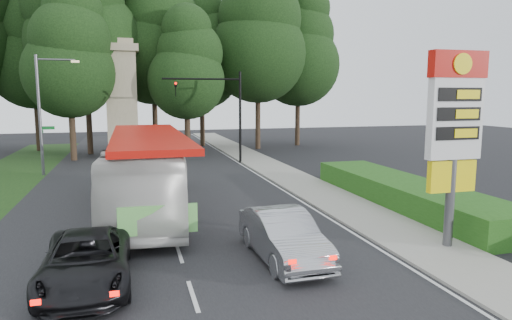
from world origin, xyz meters
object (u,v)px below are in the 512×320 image
object	(u,v)px
traffic_signal_mast	(224,104)
sedan_silver	(283,236)
transit_bus	(149,173)
gas_station_pylon	(455,123)
streetlight_signs	(43,109)
suv_charcoal	(86,261)
monument	(122,98)

from	to	relation	value
traffic_signal_mast	sedan_silver	world-z (taller)	traffic_signal_mast
traffic_signal_mast	transit_bus	bearing A→B (deg)	-114.66
gas_station_pylon	streetlight_signs	xyz separation A→B (m)	(-16.19, 20.01, -0.01)
gas_station_pylon	streetlight_signs	world-z (taller)	streetlight_signs
transit_bus	suv_charcoal	distance (m)	8.41
transit_bus	monument	bearing A→B (deg)	98.72
monument	sedan_silver	bearing A→B (deg)	-79.19
monument	transit_bus	xyz separation A→B (m)	(1.32, -19.85, -3.29)
traffic_signal_mast	monument	size ratio (longest dim) A/B	0.72
gas_station_pylon	traffic_signal_mast	world-z (taller)	traffic_signal_mast
gas_station_pylon	streetlight_signs	size ratio (longest dim) A/B	0.86
monument	suv_charcoal	bearing A→B (deg)	-91.64
traffic_signal_mast	transit_bus	world-z (taller)	traffic_signal_mast
streetlight_signs	monument	size ratio (longest dim) A/B	0.80
gas_station_pylon	sedan_silver	xyz separation A→B (m)	(-5.95, 0.52, -3.64)
traffic_signal_mast	monument	bearing A→B (deg)	142.00
monument	suv_charcoal	xyz separation A→B (m)	(-0.80, -27.92, -4.38)
traffic_signal_mast	monument	distance (m)	9.76
monument	sedan_silver	distance (m)	28.31
monument	suv_charcoal	world-z (taller)	monument
gas_station_pylon	streetlight_signs	distance (m)	25.74
traffic_signal_mast	monument	world-z (taller)	monument
streetlight_signs	transit_bus	distance (m)	13.69
monument	sedan_silver	xyz separation A→B (m)	(5.25, -27.49, -4.29)
traffic_signal_mast	sedan_silver	size ratio (longest dim) A/B	1.46
streetlight_signs	gas_station_pylon	bearing A→B (deg)	-51.04
monument	suv_charcoal	size ratio (longest dim) A/B	1.93
gas_station_pylon	monument	size ratio (longest dim) A/B	0.68
gas_station_pylon	traffic_signal_mast	bearing A→B (deg)	99.09
suv_charcoal	monument	bearing A→B (deg)	88.19
gas_station_pylon	suv_charcoal	world-z (taller)	gas_station_pylon
streetlight_signs	traffic_signal_mast	bearing A→B (deg)	8.92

